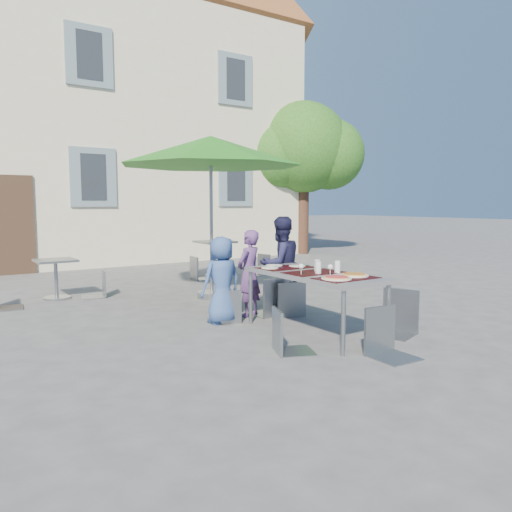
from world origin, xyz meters
TOP-DOWN VIEW (x-y plane):
  - ground at (0.00, 0.00)m, footprint 90.00×90.00m
  - building at (-0.00, 11.50)m, footprint 13.60×8.20m
  - tree at (6.55, 7.54)m, footprint 3.60×3.00m
  - dining_table at (0.38, -0.13)m, footprint 0.80×1.85m
  - pizza_near_left at (0.22, -0.68)m, footprint 0.33×0.33m
  - pizza_near_right at (0.55, -0.63)m, footprint 0.32×0.32m
  - glassware at (0.43, -0.23)m, footprint 0.53×0.42m
  - place_settings at (0.36, 0.51)m, footprint 0.69×0.42m
  - child_0 at (-0.27, 0.96)m, footprint 0.58×0.39m
  - child_1 at (0.26, 1.12)m, footprint 0.52×0.44m
  - child_2 at (0.81, 1.12)m, footprint 0.68×0.39m
  - chair_0 at (-0.21, 0.95)m, footprint 0.49×0.49m
  - chair_1 at (0.54, 0.95)m, footprint 0.48×0.49m
  - chair_2 at (0.72, 0.79)m, footprint 0.51×0.52m
  - chair_3 at (-0.37, -0.56)m, footprint 0.52×0.52m
  - chair_4 at (1.24, -0.69)m, footprint 0.57×0.57m
  - chair_5 at (0.42, -1.24)m, footprint 0.44×0.45m
  - patio_umbrella at (0.48, 2.57)m, footprint 3.00×3.00m
  - cafe_table_0 at (-1.69, 3.95)m, footprint 0.62×0.62m
  - bg_chair_r_0 at (-1.06, 3.74)m, footprint 0.45×0.45m
  - cafe_table_1 at (1.75, 4.71)m, footprint 0.72×0.72m
  - bg_chair_l_1 at (1.24, 4.51)m, footprint 0.45×0.44m
  - bg_chair_r_1 at (2.74, 4.38)m, footprint 0.45×0.45m

SIDE VIEW (x-z plane):
  - ground at x=0.00m, z-range 0.00..0.00m
  - cafe_table_0 at x=-1.69m, z-range 0.09..0.75m
  - chair_0 at x=-0.21m, z-range 0.07..0.91m
  - bg_chair_r_0 at x=-1.06m, z-range 0.07..0.92m
  - bg_chair_r_1 at x=2.74m, z-range 0.07..0.93m
  - chair_3 at x=-0.37m, z-range 0.07..0.97m
  - bg_chair_l_1 at x=1.24m, z-range 0.08..1.00m
  - cafe_table_1 at x=1.75m, z-range 0.15..0.93m
  - chair_2 at x=0.72m, z-range 0.08..1.02m
  - chair_5 at x=0.42m, z-range 0.08..1.05m
  - child_0 at x=-0.27m, z-range 0.00..1.15m
  - chair_4 at x=1.24m, z-range 0.09..1.10m
  - child_1 at x=0.26m, z-range 0.00..1.21m
  - chair_1 at x=0.54m, z-range 0.09..1.13m
  - dining_table at x=0.38m, z-range 0.32..1.07m
  - child_2 at x=0.81m, z-range 0.00..1.39m
  - place_settings at x=0.36m, z-range 0.76..0.77m
  - pizza_near_right at x=0.55m, z-range 0.75..0.78m
  - pizza_near_left at x=0.22m, z-range 0.75..0.78m
  - glassware at x=0.43m, z-range 0.75..0.90m
  - patio_umbrella at x=0.48m, z-range 1.08..3.75m
  - tree at x=6.55m, z-range 0.90..5.60m
  - building at x=0.00m, z-range -0.70..10.40m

